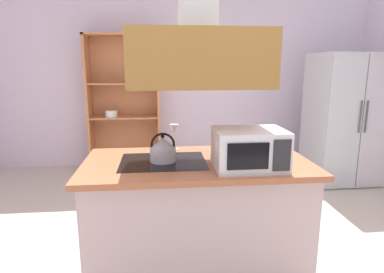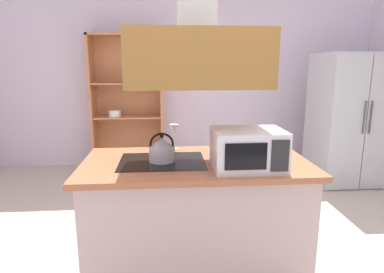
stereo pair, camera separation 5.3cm
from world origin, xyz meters
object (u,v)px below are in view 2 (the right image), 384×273
Objects in this scene: kettle at (162,149)px; microwave at (248,149)px; refrigerator at (349,119)px; wine_glass_on_counter at (174,131)px; dish_cabinet at (128,110)px; cutting_board at (239,153)px.

microwave is at bearing -19.99° from kettle.
refrigerator is 8.34× the size of wine_glass_on_counter.
wine_glass_on_counter is (0.10, 0.33, 0.06)m from kettle.
microwave is at bearing -48.97° from wine_glass_on_counter.
dish_cabinet is 9.70× the size of wine_glass_on_counter.
dish_cabinet is at bearing 110.29° from microwave.
wine_glass_on_counter is (0.63, -2.43, 0.16)m from dish_cabinet.
cutting_board is (-1.87, -1.74, 0.05)m from refrigerator.
kettle is (-2.46, -1.89, 0.13)m from refrigerator.
microwave is 0.71m from wine_glass_on_counter.
kettle is 0.45× the size of microwave.
cutting_board is at bearing -137.19° from refrigerator.
dish_cabinet is at bearing 100.91° from kettle.
kettle is at bearing -142.54° from refrigerator.
refrigerator is 3.73× the size of microwave.
microwave reaches higher than wine_glass_on_counter.
cutting_board is 0.38m from microwave.
refrigerator reaches higher than microwave.
dish_cabinet is 2.82m from kettle.
dish_cabinet is (-3.00, 0.87, 0.03)m from refrigerator.
kettle is 0.61× the size of cutting_board.
cutting_board is at bearing -20.00° from wine_glass_on_counter.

